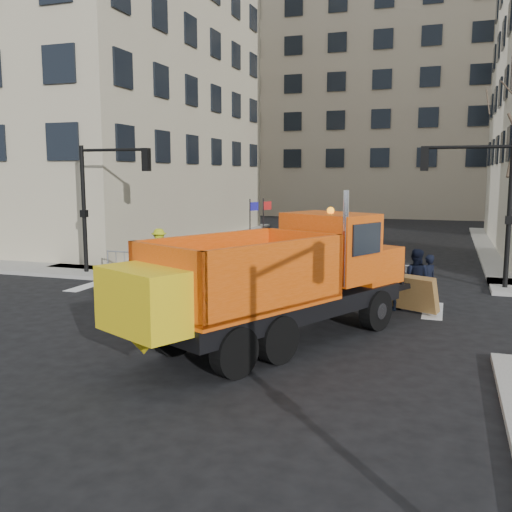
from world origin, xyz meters
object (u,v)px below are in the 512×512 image
(cop_a, at_px, (428,280))
(newspaper_box, at_px, (377,276))
(plow_truck, at_px, (276,277))
(cop_b, at_px, (415,279))
(cop_c, at_px, (397,284))
(worker, at_px, (159,249))

(cop_a, height_order, newspaper_box, cop_a)
(plow_truck, distance_m, newspaper_box, 6.91)
(cop_b, distance_m, cop_c, 0.66)
(worker, bearing_deg, cop_a, -36.52)
(worker, bearing_deg, cop_b, -39.73)
(newspaper_box, bearing_deg, cop_c, -56.14)
(cop_b, height_order, worker, same)
(plow_truck, relative_size, worker, 5.68)
(cop_a, height_order, worker, worker)
(cop_b, xyz_separation_m, worker, (-10.88, 3.42, 0.07))
(cop_a, relative_size, worker, 0.95)
(plow_truck, height_order, cop_c, plow_truck)
(cop_b, relative_size, cop_c, 1.14)
(cop_b, distance_m, newspaper_box, 2.10)
(newspaper_box, bearing_deg, cop_a, -19.57)
(cop_a, distance_m, worker, 11.61)
(cop_a, xyz_separation_m, worker, (-11.25, 2.85, 0.19))
(plow_truck, bearing_deg, cop_c, -2.37)
(cop_c, bearing_deg, plow_truck, 5.46)
(cop_b, bearing_deg, cop_a, -116.90)
(cop_b, height_order, newspaper_box, cop_b)
(plow_truck, relative_size, cop_a, 5.99)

